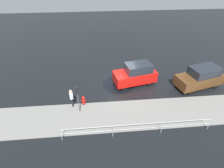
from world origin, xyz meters
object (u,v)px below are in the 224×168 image
Objects in this scene: pedestrian at (71,97)px; sign_post at (78,96)px; moving_hatchback at (136,74)px; parked_sedan at (200,77)px; fire_hydrant at (84,100)px.

sign_post is (-0.60, 0.70, 0.62)m from pedestrian.
moving_hatchback is 2.57× the size of pedestrian.
pedestrian is at bearing 8.54° from parked_sedan.
moving_hatchback is 5.84m from parked_sedan.
fire_hydrant is (10.52, 1.57, -0.60)m from parked_sedan.
parked_sedan is at bearing -171.46° from pedestrian.
pedestrian is 0.68× the size of sign_post.
parked_sedan is at bearing -167.40° from sign_post.
moving_hatchback is at bearing -145.77° from sign_post.
pedestrian is at bearing 9.34° from fire_hydrant.
fire_hydrant is (4.76, 2.59, -0.63)m from moving_hatchback.
pedestrian reaches higher than fire_hydrant.
sign_post is (5.04, 3.43, 0.55)m from moving_hatchback.
parked_sedan is 1.91× the size of sign_post.
moving_hatchback reaches higher than fire_hydrant.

